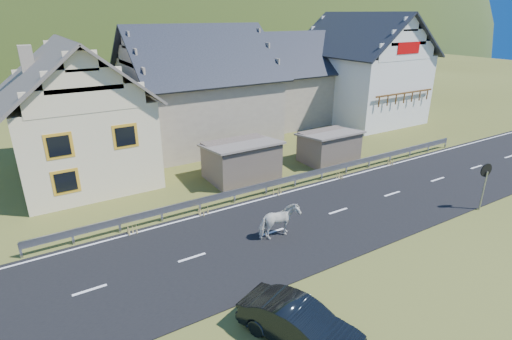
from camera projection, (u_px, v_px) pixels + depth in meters
ground at (338, 212)px, 20.34m from camera, size 160.00×160.00×0.00m
road at (338, 211)px, 20.33m from camera, size 60.00×7.00×0.04m
lane_markings at (338, 211)px, 20.32m from camera, size 60.00×6.60×0.01m
guardrail at (295, 178)px, 23.06m from camera, size 28.10×0.09×0.75m
shed_left at (241, 161)px, 24.13m from camera, size 4.30×3.30×2.40m
shed_right at (329, 147)px, 26.91m from camera, size 3.80×2.90×2.20m
house_cream at (76, 106)px, 23.44m from camera, size 7.80×9.80×8.30m
house_stone_a at (197, 81)px, 30.08m from camera, size 10.80×9.80×8.90m
house_stone_b at (289, 74)px, 36.64m from camera, size 9.80×8.80×8.10m
house_white at (361, 64)px, 36.85m from camera, size 8.80×10.80×9.70m
mountain at (61, 86)px, 173.19m from camera, size 440.00×280.00×260.00m
horse at (279, 222)px, 17.68m from camera, size 0.87×1.86×1.55m
car at (300, 324)px, 12.10m from camera, size 2.78×4.17×1.30m
traffic_mirror at (485, 176)px, 19.93m from camera, size 0.70×0.24×2.52m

